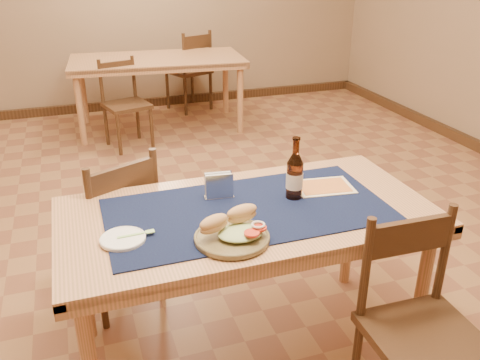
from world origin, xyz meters
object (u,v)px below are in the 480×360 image
object	(u,v)px
back_table	(157,66)
chair_main_near	(421,327)
beer_bottle	(295,176)
sandwich_plate	(233,232)
main_table	(247,227)
chair_main_far	(114,227)
napkin_holder	(219,186)

from	to	relation	value
back_table	chair_main_near	bearing A→B (deg)	-86.24
back_table	beer_bottle	world-z (taller)	beer_bottle
back_table	sandwich_plate	xyz separation A→B (m)	(-0.36, -3.64, 0.12)
main_table	beer_bottle	size ratio (longest dim) A/B	5.63
main_table	chair_main_far	xyz separation A→B (m)	(-0.54, 0.55, -0.20)
beer_bottle	chair_main_far	bearing A→B (deg)	146.79
back_table	chair_main_far	world-z (taller)	chair_main_far
main_table	back_table	world-z (taller)	same
sandwich_plate	napkin_holder	distance (m)	0.37
sandwich_plate	chair_main_far	bearing A→B (deg)	117.85
back_table	sandwich_plate	distance (m)	3.66
beer_bottle	main_table	bearing A→B (deg)	-169.72
napkin_holder	sandwich_plate	bearing A→B (deg)	-98.12
sandwich_plate	napkin_holder	size ratio (longest dim) A/B	2.15
sandwich_plate	beer_bottle	xyz separation A→B (m)	(0.37, 0.26, 0.07)
chair_main_far	beer_bottle	xyz separation A→B (m)	(0.77, -0.51, 0.40)
chair_main_far	napkin_holder	distance (m)	0.70
sandwich_plate	beer_bottle	bearing A→B (deg)	34.65
main_table	napkin_holder	distance (m)	0.22
chair_main_far	back_table	bearing A→B (deg)	75.13
chair_main_near	sandwich_plate	xyz separation A→B (m)	(-0.63, 0.38, 0.32)
sandwich_plate	napkin_holder	xyz separation A→B (m)	(0.05, 0.36, 0.02)
main_table	chair_main_far	distance (m)	0.79
main_table	chair_main_near	bearing A→B (deg)	-50.60
chair_main_far	beer_bottle	world-z (taller)	beer_bottle
back_table	napkin_holder	size ratio (longest dim) A/B	13.28
chair_main_near	napkin_holder	distance (m)	1.00
main_table	beer_bottle	xyz separation A→B (m)	(0.24, 0.04, 0.19)
chair_main_near	chair_main_far	bearing A→B (deg)	131.87
chair_main_far	chair_main_near	xyz separation A→B (m)	(1.03, -1.15, -0.00)
main_table	sandwich_plate	world-z (taller)	sandwich_plate
beer_bottle	napkin_holder	distance (m)	0.34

